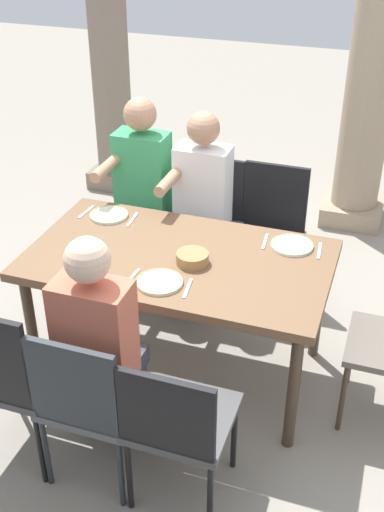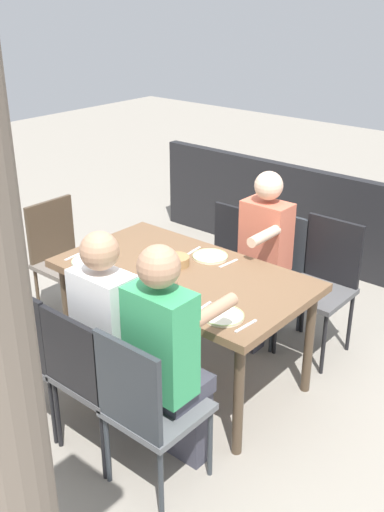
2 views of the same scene
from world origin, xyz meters
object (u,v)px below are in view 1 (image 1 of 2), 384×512
at_px(chair_mid_south, 88,397).
at_px(stone_column_near, 107,22).
at_px(chair_east_north, 270,228).
at_px(bread_basket, 192,258).
at_px(diner_guest_third, 139,195).
at_px(diner_woman_green, 102,344).
at_px(stone_column_centre, 377,40).
at_px(chair_west_north, 151,209).
at_px(plate_0, 109,215).
at_px(plate_2, 292,245).
at_px(dining_table, 179,267).
at_px(diner_man_white, 199,208).
at_px(chair_east_south, 177,421).
at_px(chair_west_south, 7,371).
at_px(chair_mid_north, 208,218).
at_px(plate_1, 159,282).

relative_size(chair_mid_south, stone_column_near, 0.31).
distance_m(chair_east_north, bread_basket, 0.98).
bearing_deg(chair_mid_south, diner_guest_third, 104.64).
bearing_deg(stone_column_near, diner_woman_green, -65.88).
xyz_separation_m(diner_woman_green, stone_column_centre, (0.85, 2.91, 0.79)).
height_order(chair_west_north, plate_0, chair_west_north).
xyz_separation_m(chair_west_north, plate_2, (1.07, -0.59, 0.25)).
distance_m(chair_west_north, plate_2, 1.25).
xyz_separation_m(dining_table, diner_guest_third, (-0.53, 0.70, 0.02)).
relative_size(chair_east_north, plate_2, 3.99).
bearing_deg(diner_man_white, diner_guest_third, 179.10).
relative_size(chair_east_south, stone_column_near, 0.29).
relative_size(stone_column_centre, plate_2, 12.77).
distance_m(chair_east_north, diner_woman_green, 1.64).
bearing_deg(chair_west_south, diner_guest_third, 90.10).
distance_m(chair_east_south, stone_column_centre, 3.26).
relative_size(chair_mid_north, stone_column_near, 0.31).
height_order(dining_table, bread_basket, bread_basket).
xyz_separation_m(chair_mid_north, stone_column_near, (-1.31, 1.34, 0.91)).
bearing_deg(diner_man_white, chair_east_north, 23.14).
bearing_deg(plate_2, chair_east_north, 112.51).
bearing_deg(chair_east_north, chair_west_north, 179.84).
bearing_deg(dining_table, chair_east_north, 70.76).
bearing_deg(stone_column_near, stone_column_centre, 0.00).
height_order(chair_west_north, chair_east_south, chair_west_north).
height_order(chair_mid_north, plate_1, chair_mid_north).
distance_m(chair_mid_north, stone_column_near, 2.08).
bearing_deg(stone_column_near, bread_basket, -56.17).
bearing_deg(chair_east_north, plate_1, -104.97).
xyz_separation_m(stone_column_centre, plate_2, (-0.18, -1.92, -0.68)).
bearing_deg(chair_east_south, chair_mid_north, 103.55).
bearing_deg(stone_column_centre, plate_0, -123.45).
xyz_separation_m(plate_0, plate_1, (0.54, -0.57, -0.00)).
distance_m(chair_mid_south, chair_east_south, 0.42).
bearing_deg(chair_west_north, chair_mid_south, -76.87).
distance_m(diner_guest_third, plate_1, 1.11).
height_order(chair_east_south, stone_column_centre, stone_column_centre).
relative_size(chair_mid_north, diner_guest_third, 0.68).
bearing_deg(chair_mid_north, dining_table, -82.56).
relative_size(chair_west_south, chair_mid_south, 1.06).
height_order(stone_column_centre, bread_basket, stone_column_centre).
height_order(chair_west_south, plate_0, chair_west_south).
relative_size(diner_woman_green, stone_column_centre, 0.43).
bearing_deg(diner_guest_third, stone_column_near, 120.59).
bearing_deg(diner_guest_third, chair_west_north, 89.08).
bearing_deg(diner_man_white, stone_column_centre, 60.83).
xyz_separation_m(chair_west_south, stone_column_centre, (1.26, 3.10, 0.91)).
distance_m(dining_table, chair_mid_south, 0.90).
distance_m(diner_woman_green, diner_man_white, 1.40).
bearing_deg(chair_mid_north, bread_basket, -77.34).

